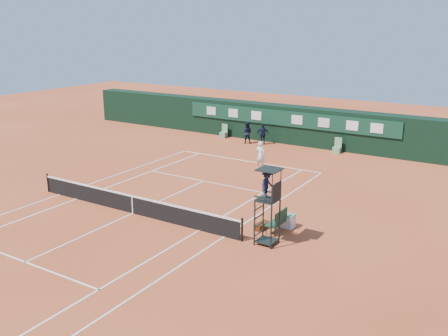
# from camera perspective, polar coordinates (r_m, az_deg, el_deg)

# --- Properties ---
(ground) EXTENTS (90.00, 90.00, 0.00)m
(ground) POSITION_cam_1_polar(r_m,az_deg,el_deg) (25.86, -10.36, -5.12)
(ground) COLOR #C0532D
(ground) RESTS_ON ground
(court_lines) EXTENTS (11.05, 23.85, 0.01)m
(court_lines) POSITION_cam_1_polar(r_m,az_deg,el_deg) (25.86, -10.36, -5.11)
(court_lines) COLOR white
(court_lines) RESTS_ON ground
(tennis_net) EXTENTS (12.90, 0.10, 1.10)m
(tennis_net) POSITION_cam_1_polar(r_m,az_deg,el_deg) (25.69, -10.42, -4.06)
(tennis_net) COLOR black
(tennis_net) RESTS_ON ground
(back_wall) EXTENTS (40.00, 1.65, 3.00)m
(back_wall) POSITION_cam_1_polar(r_m,az_deg,el_deg) (40.70, 7.51, 4.98)
(back_wall) COLOR black
(back_wall) RESTS_ON ground
(linesman_chair_left) EXTENTS (0.55, 0.50, 1.15)m
(linesman_chair_left) POSITION_cam_1_polar(r_m,az_deg,el_deg) (42.40, -0.04, 3.93)
(linesman_chair_left) COLOR #578565
(linesman_chair_left) RESTS_ON ground
(linesman_chair_right) EXTENTS (0.55, 0.50, 1.15)m
(linesman_chair_right) POSITION_cam_1_polar(r_m,az_deg,el_deg) (38.18, 12.80, 2.16)
(linesman_chair_right) COLOR #63986C
(linesman_chair_right) RESTS_ON ground
(umpire_chair) EXTENTS (0.96, 0.95, 3.42)m
(umpire_chair) POSITION_cam_1_polar(r_m,az_deg,el_deg) (21.26, 5.01, -2.57)
(umpire_chair) COLOR black
(umpire_chair) RESTS_ON ground
(player_bench) EXTENTS (0.56, 1.20, 1.10)m
(player_bench) POSITION_cam_1_polar(r_m,az_deg,el_deg) (23.13, 6.21, -5.96)
(player_bench) COLOR #173A27
(player_bench) RESTS_ON ground
(tennis_bag) EXTENTS (0.49, 0.88, 0.31)m
(tennis_bag) POSITION_cam_1_polar(r_m,az_deg,el_deg) (23.59, 4.35, -6.61)
(tennis_bag) COLOR black
(tennis_bag) RESTS_ON ground
(cooler) EXTENTS (0.57, 0.57, 0.65)m
(cooler) POSITION_cam_1_polar(r_m,az_deg,el_deg) (23.85, 7.36, -6.00)
(cooler) COLOR silver
(cooler) RESTS_ON ground
(tennis_ball) EXTENTS (0.07, 0.07, 0.07)m
(tennis_ball) POSITION_cam_1_polar(r_m,az_deg,el_deg) (31.53, -0.27, -0.89)
(tennis_ball) COLOR #BFDE33
(tennis_ball) RESTS_ON ground
(player) EXTENTS (0.70, 0.46, 1.90)m
(player) POSITION_cam_1_polar(r_m,az_deg,el_deg) (32.95, 4.20, 1.46)
(player) COLOR white
(player) RESTS_ON ground
(ball_kid_left) EXTENTS (1.00, 0.88, 1.73)m
(ball_kid_left) POSITION_cam_1_polar(r_m,az_deg,el_deg) (40.29, 2.64, 4.06)
(ball_kid_left) COLOR black
(ball_kid_left) RESTS_ON ground
(ball_kid_right) EXTENTS (1.06, 0.85, 1.69)m
(ball_kid_right) POSITION_cam_1_polar(r_m,az_deg,el_deg) (39.91, 4.47, 3.88)
(ball_kid_right) COLOR black
(ball_kid_right) RESTS_ON ground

